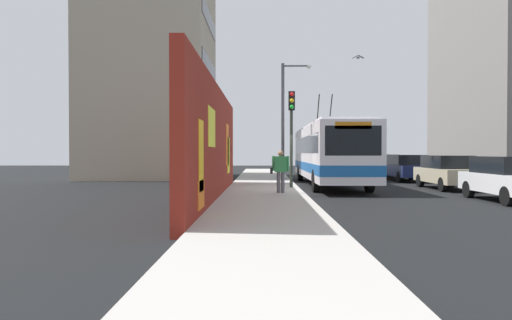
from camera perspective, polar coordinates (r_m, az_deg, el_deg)
ground_plane at (r=20.09m, az=5.54°, el=-3.97°), size 80.00×80.00×0.00m
sidewalk_slab at (r=20.02m, az=0.96°, el=-3.77°), size 48.00×3.20×0.15m
graffiti_wall at (r=16.58m, az=-5.04°, el=2.01°), size 15.10×0.32×4.06m
building_far_left at (r=33.47m, az=-12.78°, el=15.92°), size 8.99×7.84×20.77m
building_far_right at (r=41.27m, az=28.17°, el=10.81°), size 13.94×6.39×17.74m
city_bus at (r=23.98m, az=9.07°, el=0.99°), size 12.58×2.58×4.90m
parked_car_white at (r=18.31m, az=29.06°, el=-1.95°), size 4.17×1.88×1.58m
parked_car_champagne at (r=23.20m, az=22.70°, el=-1.32°), size 4.32×1.76×1.58m
parked_car_navy at (r=28.99m, az=18.15°, el=-0.85°), size 4.76×1.89×1.58m
parked_car_red at (r=34.19m, az=15.43°, el=-0.57°), size 4.71×1.92×1.58m
pedestrian_at_curb at (r=17.81m, az=3.05°, el=-1.03°), size 0.22×0.74×1.64m
traffic_light at (r=20.60m, az=4.44°, el=4.64°), size 0.49×0.28×4.32m
street_lamp at (r=26.85m, az=3.77°, el=5.86°), size 0.44×1.75×6.76m
flying_pigeons at (r=21.52m, az=9.65°, el=16.64°), size 2.48×3.18×2.88m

